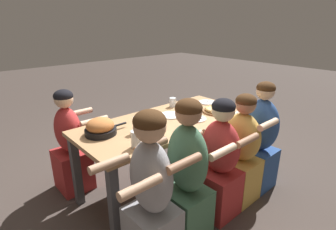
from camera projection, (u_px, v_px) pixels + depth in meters
The scene contains 20 objects.
ground_plane at pixel (168, 184), 2.86m from camera, with size 18.00×18.00×0.00m, color #423833.
dining_table at pixel (168, 128), 2.63m from camera, with size 1.81×0.80×0.75m.
pizza_board_main at pixel (216, 110), 2.81m from camera, with size 0.29×0.29×0.05m.
skillet_bowl at pixel (100, 127), 2.25m from camera, with size 0.39×0.27×0.15m.
empty_plate_a at pixel (195, 119), 2.61m from camera, with size 0.22×0.22×0.02m.
empty_plate_b at pixel (207, 102), 3.14m from camera, with size 0.21×0.21×0.02m.
empty_plate_c at pixel (171, 115), 2.71m from camera, with size 0.24×0.24×0.02m.
empty_plate_d at pixel (145, 122), 2.52m from camera, with size 0.21×0.21×0.02m.
drinking_glass_a at pixel (136, 140), 2.01m from camera, with size 0.08×0.08×0.14m.
drinking_glass_b at pixel (193, 107), 2.82m from camera, with size 0.06×0.06×0.12m.
drinking_glass_c at pixel (137, 125), 2.28m from camera, with size 0.06×0.06×0.15m.
drinking_glass_d at pixel (173, 103), 2.99m from camera, with size 0.07×0.07×0.10m.
drinking_glass_e at pixel (150, 130), 2.25m from camera, with size 0.08×0.08×0.10m.
drinking_glass_f at pixel (160, 130), 2.23m from camera, with size 0.08×0.08×0.11m.
diner_near_midleft at pixel (186, 178), 2.01m from camera, with size 0.51×0.40×1.17m.
diner_near_center at pixel (219, 164), 2.28m from camera, with size 0.51×0.40×1.09m.
diner_far_left at pixel (71, 146), 2.65m from camera, with size 0.51×0.40×1.07m.
diner_near_right at pixel (259, 141), 2.68m from camera, with size 0.51×0.40×1.14m.
diner_near_midright at pixel (240, 154), 2.49m from camera, with size 0.51×0.40×1.07m.
diner_near_left at pixel (151, 196), 1.79m from camera, with size 0.51×0.40×1.17m.
Camera 1 is at (-1.62, -1.82, 1.67)m, focal length 28.00 mm.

